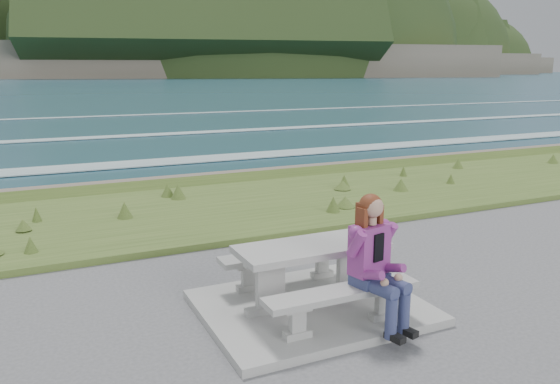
{
  "coord_description": "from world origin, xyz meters",
  "views": [
    {
      "loc": [
        -2.94,
        -5.4,
        2.87
      ],
      "look_at": [
        0.14,
        1.2,
        1.22
      ],
      "focal_mm": 35.0,
      "sensor_mm": 36.0,
      "label": 1
    }
  ],
  "objects_px": {
    "bench_landward": "(342,298)",
    "bench_seaward": "(286,258)",
    "picnic_table": "(312,258)",
    "seated_woman": "(379,280)"
  },
  "relations": [
    {
      "from": "picnic_table",
      "to": "seated_woman",
      "type": "xyz_separation_m",
      "value": [
        0.38,
        -0.84,
        -0.04
      ]
    },
    {
      "from": "picnic_table",
      "to": "bench_landward",
      "type": "bearing_deg",
      "value": -90.0
    },
    {
      "from": "picnic_table",
      "to": "bench_seaward",
      "type": "height_order",
      "value": "picnic_table"
    },
    {
      "from": "picnic_table",
      "to": "bench_landward",
      "type": "distance_m",
      "value": 0.74
    },
    {
      "from": "bench_seaward",
      "to": "seated_woman",
      "type": "height_order",
      "value": "seated_woman"
    },
    {
      "from": "bench_landward",
      "to": "bench_seaward",
      "type": "distance_m",
      "value": 1.4
    },
    {
      "from": "picnic_table",
      "to": "bench_seaward",
      "type": "relative_size",
      "value": 1.0
    },
    {
      "from": "picnic_table",
      "to": "bench_seaward",
      "type": "distance_m",
      "value": 0.74
    },
    {
      "from": "bench_landward",
      "to": "bench_seaward",
      "type": "height_order",
      "value": "same"
    },
    {
      "from": "bench_landward",
      "to": "bench_seaward",
      "type": "relative_size",
      "value": 1.0
    }
  ]
}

